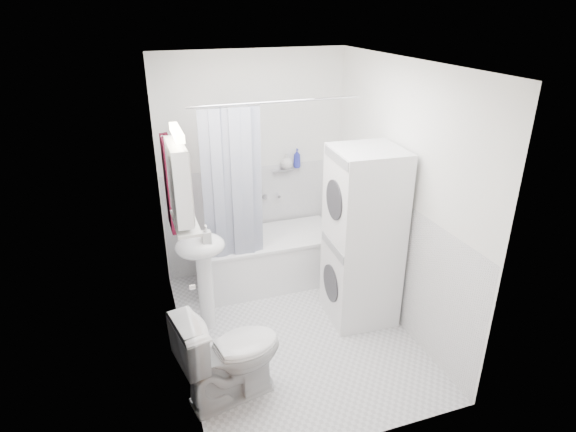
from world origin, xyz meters
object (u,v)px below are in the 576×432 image
object	(u,v)px
washer_dryer	(362,238)
toilet	(231,354)
bathtub	(270,256)
sink	(202,261)

from	to	relation	value
washer_dryer	toilet	bearing A→B (deg)	-152.18
bathtub	toilet	xyz separation A→B (m)	(-0.77, -1.52, 0.09)
sink	toilet	xyz separation A→B (m)	(0.03, -0.93, -0.31)
sink	washer_dryer	world-z (taller)	washer_dryer
washer_dryer	toilet	distance (m)	1.60
washer_dryer	bathtub	bearing A→B (deg)	128.89
sink	toilet	size ratio (longest dim) A/B	1.30
bathtub	washer_dryer	distance (m)	1.20
sink	washer_dryer	bearing A→B (deg)	-11.54
bathtub	toilet	world-z (taller)	toilet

